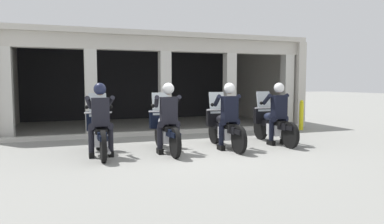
% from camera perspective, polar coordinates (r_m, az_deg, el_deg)
% --- Properties ---
extents(ground_plane, '(80.00, 80.00, 0.00)m').
position_cam_1_polar(ground_plane, '(11.07, -4.23, -3.48)').
color(ground_plane, gray).
extents(station_building, '(10.16, 5.23, 3.16)m').
position_cam_1_polar(station_building, '(13.84, -7.21, 6.59)').
color(station_building, black).
rests_on(station_building, ground).
extents(kerb_strip, '(9.66, 0.24, 0.12)m').
position_cam_1_polar(kerb_strip, '(10.90, -3.71, -3.29)').
color(kerb_strip, '#B7B5AD').
rests_on(kerb_strip, ground).
extents(motorcycle_far_left, '(0.62, 2.04, 1.35)m').
position_cam_1_polar(motorcycle_far_left, '(8.06, -14.67, -3.14)').
color(motorcycle_far_left, black).
rests_on(motorcycle_far_left, ground).
extents(police_officer_far_left, '(0.63, 0.61, 1.58)m').
position_cam_1_polar(police_officer_far_left, '(7.73, -14.58, -0.21)').
color(police_officer_far_left, black).
rests_on(police_officer_far_left, ground).
extents(motorcycle_center_left, '(0.62, 2.04, 1.35)m').
position_cam_1_polar(motorcycle_center_left, '(8.22, -4.35, -2.85)').
color(motorcycle_center_left, black).
rests_on(motorcycle_center_left, ground).
extents(police_officer_center_left, '(0.63, 0.61, 1.58)m').
position_cam_1_polar(police_officer_center_left, '(7.90, -3.85, 0.04)').
color(police_officer_center_left, black).
rests_on(police_officer_center_left, ground).
extents(motorcycle_center_right, '(0.62, 2.04, 1.35)m').
position_cam_1_polar(motorcycle_center_right, '(8.67, 5.17, -2.46)').
color(motorcycle_center_right, black).
rests_on(motorcycle_center_right, ground).
extents(police_officer_center_right, '(0.63, 0.61, 1.58)m').
position_cam_1_polar(police_officer_center_right, '(8.37, 5.98, 0.29)').
color(police_officer_center_right, black).
rests_on(police_officer_center_right, ground).
extents(motorcycle_far_right, '(0.62, 2.04, 1.35)m').
position_cam_1_polar(motorcycle_far_right, '(9.52, 12.79, -1.90)').
color(motorcycle_far_right, black).
rests_on(motorcycle_far_right, ground).
extents(police_officer_far_right, '(0.63, 0.61, 1.58)m').
position_cam_1_polar(police_officer_far_right, '(9.24, 13.76, 0.61)').
color(police_officer_far_right, black).
rests_on(police_officer_far_right, ground).
extents(bollard_kerbside, '(0.14, 0.14, 1.01)m').
position_cam_1_polar(bollard_kerbside, '(12.36, 17.25, -0.48)').
color(bollard_kerbside, yellow).
rests_on(bollard_kerbside, ground).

